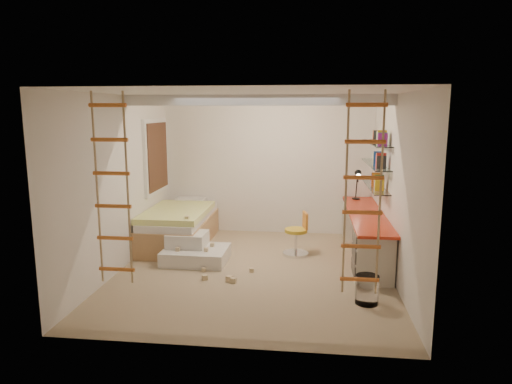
# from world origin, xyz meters

# --- Properties ---
(floor) EXTENTS (4.50, 4.50, 0.00)m
(floor) POSITION_xyz_m (0.00, 0.00, 0.00)
(floor) COLOR tan
(floor) RESTS_ON ground
(ceiling_beam) EXTENTS (4.00, 0.18, 0.16)m
(ceiling_beam) POSITION_xyz_m (0.00, 0.30, 2.52)
(ceiling_beam) COLOR white
(ceiling_beam) RESTS_ON ceiling
(window_frame) EXTENTS (0.06, 1.15, 1.35)m
(window_frame) POSITION_xyz_m (-1.97, 1.50, 1.55)
(window_frame) COLOR white
(window_frame) RESTS_ON wall_left
(window_blind) EXTENTS (0.02, 1.00, 1.20)m
(window_blind) POSITION_xyz_m (-1.93, 1.50, 1.55)
(window_blind) COLOR #4C2D1E
(window_blind) RESTS_ON window_frame
(rope_ladder_left) EXTENTS (0.41, 0.04, 2.13)m
(rope_ladder_left) POSITION_xyz_m (-1.35, -1.75, 1.52)
(rope_ladder_left) COLOR orange
(rope_ladder_left) RESTS_ON ceiling
(rope_ladder_right) EXTENTS (0.41, 0.04, 2.13)m
(rope_ladder_right) POSITION_xyz_m (1.35, -1.75, 1.52)
(rope_ladder_right) COLOR orange
(rope_ladder_right) RESTS_ON ceiling
(waste_bin) EXTENTS (0.29, 0.29, 0.36)m
(waste_bin) POSITION_xyz_m (1.54, -0.99, 0.18)
(waste_bin) COLOR white
(waste_bin) RESTS_ON floor
(desk) EXTENTS (0.56, 2.80, 0.75)m
(desk) POSITION_xyz_m (1.72, 0.86, 0.40)
(desk) COLOR red
(desk) RESTS_ON floor
(shelves) EXTENTS (0.25, 1.80, 0.71)m
(shelves) POSITION_xyz_m (1.87, 1.13, 1.50)
(shelves) COLOR white
(shelves) RESTS_ON wall_right
(bed) EXTENTS (1.02, 2.00, 0.69)m
(bed) POSITION_xyz_m (-1.48, 1.23, 0.33)
(bed) COLOR #AD7F51
(bed) RESTS_ON floor
(task_lamp) EXTENTS (0.14, 0.36, 0.57)m
(task_lamp) POSITION_xyz_m (1.67, 1.82, 1.14)
(task_lamp) COLOR black
(task_lamp) RESTS_ON desk
(swivel_chair) EXTENTS (0.51, 0.51, 0.72)m
(swivel_chair) POSITION_xyz_m (0.62, 0.85, 0.27)
(swivel_chair) COLOR gold
(swivel_chair) RESTS_ON floor
(play_platform) EXTENTS (1.01, 0.79, 0.44)m
(play_platform) POSITION_xyz_m (-1.01, 0.35, 0.17)
(play_platform) COLOR silver
(play_platform) RESTS_ON floor
(toy_blocks) EXTENTS (1.24, 1.01, 0.71)m
(toy_blocks) POSITION_xyz_m (-0.74, 0.05, 0.26)
(toy_blocks) COLOR #CCB284
(toy_blocks) RESTS_ON floor
(books) EXTENTS (0.14, 0.58, 0.92)m
(books) POSITION_xyz_m (1.87, 1.13, 1.62)
(books) COLOR yellow
(books) RESTS_ON shelves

